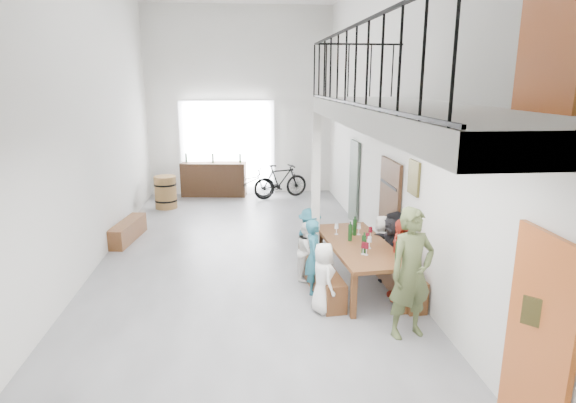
{
  "coord_description": "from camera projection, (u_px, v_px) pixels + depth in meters",
  "views": [
    {
      "loc": [
        0.01,
        -8.64,
        3.41
      ],
      "look_at": [
        0.8,
        -0.5,
        1.33
      ],
      "focal_mm": 30.0,
      "sensor_mm": 36.0,
      "label": 1
    }
  ],
  "objects": [
    {
      "name": "floor",
      "position": [
        244.0,
        264.0,
        9.18
      ],
      "size": [
        12.0,
        12.0,
        0.0
      ],
      "primitive_type": "plane",
      "color": "#5E5E60",
      "rests_on": "ground"
    },
    {
      "name": "room_walls",
      "position": [
        239.0,
        71.0,
        8.3
      ],
      "size": [
        12.0,
        12.0,
        12.0
      ],
      "color": "silver",
      "rests_on": "ground"
    },
    {
      "name": "gateway_portal",
      "position": [
        228.0,
        148.0,
        14.52
      ],
      "size": [
        2.8,
        0.08,
        2.8
      ],
      "primitive_type": "cube",
      "color": "white",
      "rests_on": "ground"
    },
    {
      "name": "right_wall_decor",
      "position": [
        423.0,
        194.0,
        7.2
      ],
      "size": [
        0.07,
        8.28,
        5.07
      ],
      "color": "#AC4C1C",
      "rests_on": "ground"
    },
    {
      "name": "balcony",
      "position": [
        410.0,
        119.0,
        5.62
      ],
      "size": [
        1.52,
        5.62,
        4.0
      ],
      "color": "silver",
      "rests_on": "ground"
    },
    {
      "name": "tasting_table",
      "position": [
        359.0,
        248.0,
        7.94
      ],
      "size": [
        1.14,
        2.4,
        0.79
      ],
      "rotation": [
        0.0,
        0.0,
        0.08
      ],
      "color": "brown",
      "rests_on": "ground"
    },
    {
      "name": "bench_inner",
      "position": [
        320.0,
        275.0,
        8.04
      ],
      "size": [
        0.5,
        2.03,
        0.46
      ],
      "primitive_type": "cube",
      "rotation": [
        0.0,
        0.0,
        0.09
      ],
      "color": "brown",
      "rests_on": "ground"
    },
    {
      "name": "bench_wall",
      "position": [
        394.0,
        273.0,
        8.12
      ],
      "size": [
        0.38,
        2.17,
        0.5
      ],
      "primitive_type": "cube",
      "rotation": [
        0.0,
        0.0,
        0.05
      ],
      "color": "brown",
      "rests_on": "ground"
    },
    {
      "name": "tableware",
      "position": [
        359.0,
        235.0,
        7.94
      ],
      "size": [
        0.6,
        1.25,
        0.35
      ],
      "color": "black",
      "rests_on": "tasting_table"
    },
    {
      "name": "side_bench",
      "position": [
        128.0,
        231.0,
        10.47
      ],
      "size": [
        0.55,
        1.53,
        0.42
      ],
      "primitive_type": "cube",
      "rotation": [
        0.0,
        0.0,
        -0.15
      ],
      "color": "brown",
      "rests_on": "ground"
    },
    {
      "name": "oak_barrel",
      "position": [
        166.0,
        192.0,
        13.04
      ],
      "size": [
        0.6,
        0.6,
        0.88
      ],
      "color": "brown",
      "rests_on": "ground"
    },
    {
      "name": "serving_counter",
      "position": [
        214.0,
        179.0,
        14.42
      ],
      "size": [
        1.96,
        0.76,
        1.01
      ],
      "primitive_type": "cube",
      "rotation": [
        0.0,
        0.0,
        -0.12
      ],
      "color": "#3D2615",
      "rests_on": "ground"
    },
    {
      "name": "counter_bottles",
      "position": [
        213.0,
        158.0,
        14.25
      ],
      "size": [
        1.66,
        0.26,
        0.28
      ],
      "color": "black",
      "rests_on": "serving_counter"
    },
    {
      "name": "guest_left_a",
      "position": [
        323.0,
        278.0,
        7.16
      ],
      "size": [
        0.45,
        0.59,
        1.09
      ],
      "primitive_type": "imported",
      "rotation": [
        0.0,
        0.0,
        1.78
      ],
      "color": "white",
      "rests_on": "ground"
    },
    {
      "name": "guest_left_b",
      "position": [
        314.0,
        257.0,
        7.81
      ],
      "size": [
        0.36,
        0.49,
        1.24
      ],
      "primitive_type": "imported",
      "rotation": [
        0.0,
        0.0,
        1.43
      ],
      "color": "#226274",
      "rests_on": "ground"
    },
    {
      "name": "guest_left_c",
      "position": [
        308.0,
        251.0,
        8.36
      ],
      "size": [
        0.56,
        0.62,
        1.04
      ],
      "primitive_type": "imported",
      "rotation": [
        0.0,
        0.0,
        1.16
      ],
      "color": "white",
      "rests_on": "ground"
    },
    {
      "name": "guest_left_d",
      "position": [
        310.0,
        239.0,
        8.82
      ],
      "size": [
        0.66,
        0.84,
        1.15
      ],
      "primitive_type": "imported",
      "rotation": [
        0.0,
        0.0,
        1.93
      ],
      "color": "#226274",
      "rests_on": "ground"
    },
    {
      "name": "guest_right_a",
      "position": [
        400.0,
        259.0,
        7.56
      ],
      "size": [
        0.34,
        0.79,
        1.33
      ],
      "primitive_type": "imported",
      "rotation": [
        0.0,
        0.0,
        -1.59
      ],
      "color": "#AE2C1D",
      "rests_on": "ground"
    },
    {
      "name": "guest_right_b",
      "position": [
        393.0,
        249.0,
        8.05
      ],
      "size": [
        0.7,
        1.27,
        1.31
      ],
      "primitive_type": "imported",
      "rotation": [
        0.0,
        0.0,
        -1.3
      ],
      "color": "black",
      "rests_on": "ground"
    },
    {
      "name": "guest_right_c",
      "position": [
        382.0,
        243.0,
        8.77
      ],
      "size": [
        0.4,
        0.55,
        1.03
      ],
      "primitive_type": "imported",
      "rotation": [
        0.0,
        0.0,
        -1.72
      ],
      "color": "white",
      "rests_on": "ground"
    },
    {
      "name": "host_standing",
      "position": [
        411.0,
        273.0,
        6.41
      ],
      "size": [
        0.75,
        0.59,
        1.81
      ],
      "primitive_type": "imported",
      "rotation": [
        0.0,
        0.0,
        0.26
      ],
      "color": "#4C5731",
      "rests_on": "ground"
    },
    {
      "name": "potted_plant",
      "position": [
        362.0,
        240.0,
        9.91
      ],
      "size": [
        0.44,
        0.41,
        0.4
      ],
      "primitive_type": "imported",
      "rotation": [
        0.0,
        0.0,
        -0.33
      ],
      "color": "#144619",
      "rests_on": "ground"
    },
    {
      "name": "bicycle_near",
      "position": [
        245.0,
        183.0,
        14.31
      ],
      "size": [
        1.72,
        0.9,
        0.86
      ],
      "primitive_type": "imported",
      "rotation": [
        0.0,
        0.0,
        1.36
      ],
      "color": "black",
      "rests_on": "ground"
    },
    {
      "name": "bicycle_far",
      "position": [
        281.0,
        181.0,
        14.14
      ],
      "size": [
        1.74,
        1.0,
        1.01
      ],
      "primitive_type": "imported",
      "rotation": [
        0.0,
        0.0,
        1.9
      ],
      "color": "black",
      "rests_on": "ground"
    }
  ]
}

